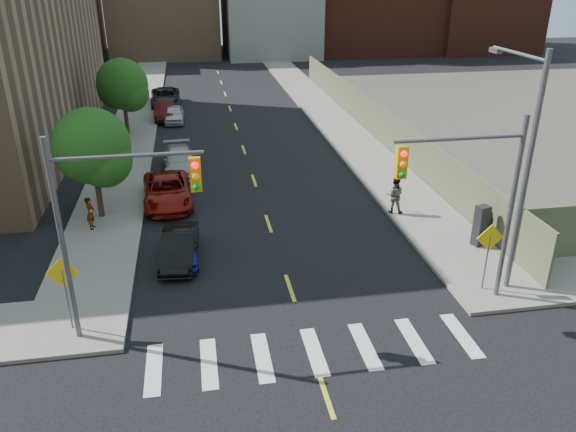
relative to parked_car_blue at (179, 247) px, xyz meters
name	(u,v)px	position (x,y,z in m)	size (l,w,h in m)	color
sidewalk_nw	(141,102)	(-3.55, 30.47, -0.55)	(3.50, 73.00, 0.15)	gray
sidewalk_ne	(309,96)	(11.95, 30.47, -0.55)	(3.50, 73.00, 0.15)	gray
fence_north	(372,118)	(13.80, 16.97, 0.62)	(0.12, 44.00, 2.50)	#626A4A
bg_bldg_west	(36,11)	(-17.80, 58.97, 5.37)	(14.00, 18.00, 12.00)	#592319
bg_bldg_center	(269,16)	(12.20, 58.97, 4.37)	(12.00, 16.00, 10.00)	gray
signal_nw	(109,213)	(-1.78, -5.03, 3.90)	(4.59, 0.30, 7.00)	#59595E
signal_ne	(474,188)	(10.18, -5.03, 3.90)	(4.59, 0.30, 7.00)	#59595E
streetlight_ne	(523,157)	(12.40, -4.13, 4.59)	(0.25, 3.70, 9.00)	#59595E
warn_sign_nw	(64,281)	(-3.60, -4.53, 1.37)	(1.06, 0.06, 2.83)	#59595E
warn_sign_ne	(489,245)	(11.40, -4.53, 1.37)	(1.06, 0.06, 2.83)	#59595E
warn_sign_midwest	(111,155)	(-3.60, 8.97, 1.37)	(1.06, 0.06, 2.83)	#59595E
tree_west_near	(92,151)	(-3.80, 5.01, 2.85)	(3.66, 3.64, 5.52)	#332114
tree_west_far	(123,87)	(-3.80, 20.01, 2.85)	(3.66, 3.64, 5.52)	#332114
parked_car_blue	(179,247)	(0.00, 0.00, 0.00)	(1.48, 3.67, 1.25)	navy
parked_car_black	(179,247)	(0.00, -0.06, 0.03)	(1.38, 3.95, 1.30)	black
parked_car_red	(167,191)	(-0.63, 6.34, 0.09)	(2.39, 5.18, 1.44)	maroon
parked_car_silver	(180,160)	(0.00, 11.30, 0.07)	(1.94, 4.77, 1.38)	#A3A5AB
parked_car_white	(174,114)	(-0.47, 23.16, 0.01)	(1.50, 3.74, 1.27)	silver
parked_car_maroon	(164,111)	(-1.30, 24.18, 0.07)	(1.48, 4.25, 1.40)	#3C0E0C
parked_car_grey	(166,97)	(-1.28, 29.03, 0.13)	(2.51, 5.45, 1.52)	black
mailbox	(481,222)	(13.40, -0.37, 0.27)	(0.77, 0.69, 1.54)	#0D2351
payphone	(481,226)	(12.99, -1.11, 0.45)	(0.55, 0.45, 1.85)	black
pedestrian_west	(90,213)	(-4.04, 3.54, 0.30)	(0.57, 0.37, 1.56)	gray
pedestrian_east	(395,195)	(10.50, 2.92, 0.44)	(0.89, 0.69, 1.83)	gray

